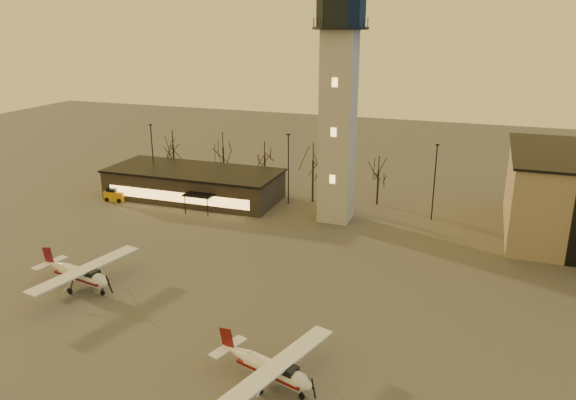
{
  "coord_description": "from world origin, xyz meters",
  "views": [
    {
      "loc": [
        17.46,
        -37.81,
        25.3
      ],
      "look_at": [
        -0.59,
        13.0,
        7.78
      ],
      "focal_mm": 35.0,
      "sensor_mm": 36.0,
      "label": 1
    }
  ],
  "objects": [
    {
      "name": "cessna_front",
      "position": [
        5.18,
        -5.83,
        1.08
      ],
      "size": [
        9.23,
        11.39,
        3.17
      ],
      "rotation": [
        0.0,
        0.0,
        -0.3
      ],
      "color": "silver",
      "rests_on": "ground"
    },
    {
      "name": "terminal",
      "position": [
        -21.99,
        31.98,
        2.16
      ],
      "size": [
        25.4,
        12.2,
        4.3
      ],
      "color": "black",
      "rests_on": "ground"
    },
    {
      "name": "tree_row",
      "position": [
        -13.7,
        39.16,
        5.94
      ],
      "size": [
        37.2,
        9.2,
        8.8
      ],
      "color": "black",
      "rests_on": "ground"
    },
    {
      "name": "ground",
      "position": [
        0.0,
        0.0,
        0.0
      ],
      "size": [
        220.0,
        220.0,
        0.0
      ],
      "primitive_type": "plane",
      "color": "#403D3B",
      "rests_on": "ground"
    },
    {
      "name": "cessna_rear",
      "position": [
        -17.87,
        2.22,
        1.17
      ],
      "size": [
        9.92,
        12.48,
        3.43
      ],
      "rotation": [
        0.0,
        0.0,
        -0.19
      ],
      "color": "silver",
      "rests_on": "ground"
    },
    {
      "name": "light_poles",
      "position": [
        0.5,
        31.0,
        5.41
      ],
      "size": [
        58.5,
        12.25,
        10.14
      ],
      "color": "black",
      "rests_on": "ground"
    },
    {
      "name": "service_cart",
      "position": [
        -32.22,
        27.0,
        0.73
      ],
      "size": [
        3.12,
        2.11,
        1.91
      ],
      "rotation": [
        0.0,
        0.0,
        0.07
      ],
      "color": "#C78C0B",
      "rests_on": "ground"
    },
    {
      "name": "control_tower",
      "position": [
        0.0,
        30.0,
        16.33
      ],
      "size": [
        6.8,
        6.8,
        32.6
      ],
      "color": "#9D9A95",
      "rests_on": "ground"
    }
  ]
}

